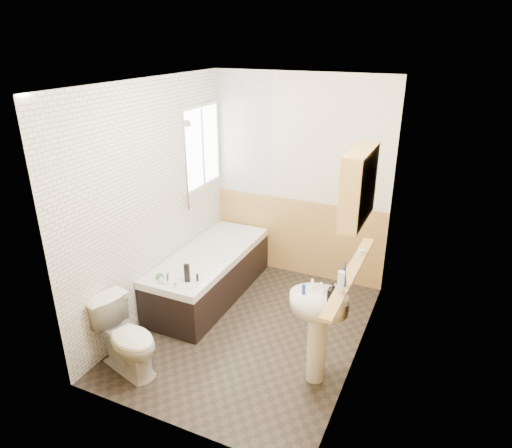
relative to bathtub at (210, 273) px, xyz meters
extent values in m
plane|color=black|center=(0.73, -0.45, -0.29)|extent=(2.80, 2.80, 0.00)
plane|color=white|center=(0.73, -0.45, 2.21)|extent=(2.80, 2.80, 0.00)
cube|color=#EDE2C4|center=(0.73, 0.96, 0.96)|extent=(2.20, 0.02, 2.50)
cube|color=#EDE2C4|center=(0.73, -1.86, 0.96)|extent=(2.20, 0.02, 2.50)
cube|color=#EDE2C4|center=(-0.38, -0.45, 0.96)|extent=(0.02, 2.80, 2.50)
cube|color=#EDE2C4|center=(1.84, -0.45, 0.96)|extent=(0.02, 2.80, 2.50)
cube|color=tan|center=(1.82, -0.45, 0.21)|extent=(0.01, 2.80, 1.00)
cube|color=tan|center=(0.73, -1.84, 0.21)|extent=(2.20, 0.01, 1.00)
cube|color=tan|center=(0.73, 0.94, 0.21)|extent=(2.20, 0.01, 1.00)
cube|color=white|center=(-0.36, -0.45, 0.96)|extent=(0.01, 2.80, 2.50)
cube|color=white|center=(0.01, 0.94, 1.46)|extent=(0.75, 0.01, 1.50)
cube|color=white|center=(-0.33, 0.50, 1.36)|extent=(0.03, 0.79, 0.99)
cube|color=white|center=(-0.32, 0.50, 1.36)|extent=(0.01, 0.70, 0.90)
cube|color=white|center=(-0.32, 0.50, 1.36)|extent=(0.01, 0.04, 0.90)
cube|color=black|center=(0.00, 0.00, -0.05)|extent=(0.70, 1.82, 0.47)
cube|color=white|center=(0.00, 0.00, 0.23)|extent=(0.70, 1.82, 0.08)
cube|color=white|center=(0.00, 0.00, 0.22)|extent=(0.56, 1.68, 0.04)
cylinder|color=silver|center=(0.00, -0.81, 0.34)|extent=(0.04, 0.04, 0.14)
sphere|color=silver|center=(-0.09, -0.81, 0.31)|extent=(0.06, 0.06, 0.06)
sphere|color=silver|center=(0.09, -0.81, 0.31)|extent=(0.06, 0.06, 0.06)
cylinder|color=silver|center=(-0.32, 0.12, 1.30)|extent=(0.02, 0.02, 1.20)
cylinder|color=silver|center=(-0.32, 0.12, 0.75)|extent=(0.04, 0.04, 0.02)
cylinder|color=silver|center=(-0.32, 0.12, 1.85)|extent=(0.04, 0.04, 0.02)
cylinder|color=silver|center=(-0.27, 0.12, 1.70)|extent=(0.07, 0.08, 0.09)
imported|color=white|center=(-0.03, -1.45, 0.05)|extent=(0.77, 0.56, 0.68)
cylinder|color=white|center=(1.57, -0.87, 0.06)|extent=(0.17, 0.17, 0.70)
ellipsoid|color=white|center=(1.57, -0.87, 0.51)|extent=(0.51, 0.41, 0.14)
cylinder|color=silver|center=(1.47, -0.77, 0.62)|extent=(0.03, 0.03, 0.08)
cylinder|color=silver|center=(1.67, -0.77, 0.62)|extent=(0.03, 0.03, 0.08)
cylinder|color=silver|center=(1.57, -0.79, 0.64)|extent=(0.02, 0.11, 0.09)
cube|color=tan|center=(1.77, -0.66, 0.73)|extent=(0.10, 1.50, 0.03)
cube|color=tan|center=(1.75, -0.52, 1.46)|extent=(0.16, 0.67, 0.60)
cube|color=silver|center=(1.66, -0.69, 1.46)|extent=(0.01, 0.26, 0.45)
cube|color=silver|center=(1.66, -0.36, 1.46)|extent=(0.01, 0.26, 0.45)
cylinder|color=silver|center=(1.77, -1.01, 0.83)|extent=(0.06, 0.06, 0.18)
cone|color=navy|center=(1.77, -0.90, 0.87)|extent=(0.06, 0.06, 0.25)
cylinder|color=silver|center=(1.77, -0.28, 0.76)|extent=(0.08, 0.08, 0.04)
imported|color=black|center=(1.69, -0.91, 0.62)|extent=(0.09, 0.17, 0.08)
cylinder|color=#19339E|center=(1.44, -0.89, 0.62)|extent=(0.04, 0.04, 0.09)
cube|color=black|center=(0.14, -0.67, 0.36)|extent=(0.06, 0.05, 0.20)
cylinder|color=#388447|center=(-0.16, -0.74, 0.29)|extent=(0.09, 0.09, 0.05)
cylinder|color=black|center=(0.22, -0.61, 0.30)|extent=(0.03, 0.03, 0.08)
camera|label=1|loc=(2.44, -4.06, 2.59)|focal=32.00mm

